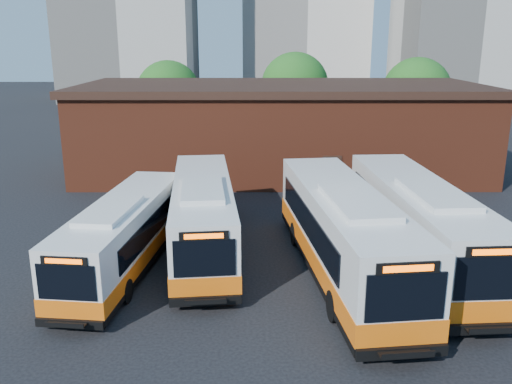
{
  "coord_description": "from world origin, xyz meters",
  "views": [
    {
      "loc": [
        -1.86,
        -19.41,
        9.4
      ],
      "look_at": [
        -1.83,
        4.04,
        2.82
      ],
      "focal_mm": 38.0,
      "sensor_mm": 36.0,
      "label": 1
    }
  ],
  "objects_px": {
    "bus_west": "(124,237)",
    "bus_mideast": "(343,236)",
    "transit_worker": "(388,279)",
    "bus_east": "(418,226)",
    "bus_midwest": "(203,218)"
  },
  "relations": [
    {
      "from": "bus_mideast",
      "to": "bus_east",
      "type": "bearing_deg",
      "value": 14.23
    },
    {
      "from": "bus_west",
      "to": "bus_mideast",
      "type": "bearing_deg",
      "value": 1.75
    },
    {
      "from": "bus_mideast",
      "to": "transit_worker",
      "type": "relative_size",
      "value": 7.02
    },
    {
      "from": "bus_east",
      "to": "transit_worker",
      "type": "distance_m",
      "value": 4.46
    },
    {
      "from": "bus_west",
      "to": "bus_east",
      "type": "bearing_deg",
      "value": 8.82
    },
    {
      "from": "bus_mideast",
      "to": "bus_west",
      "type": "bearing_deg",
      "value": 169.21
    },
    {
      "from": "bus_west",
      "to": "bus_midwest",
      "type": "distance_m",
      "value": 3.78
    },
    {
      "from": "bus_midwest",
      "to": "transit_worker",
      "type": "relative_size",
      "value": 6.41
    },
    {
      "from": "bus_midwest",
      "to": "bus_mideast",
      "type": "height_order",
      "value": "bus_mideast"
    },
    {
      "from": "bus_west",
      "to": "transit_worker",
      "type": "xyz_separation_m",
      "value": [
        10.39,
        -3.26,
        -0.41
      ]
    },
    {
      "from": "bus_midwest",
      "to": "transit_worker",
      "type": "xyz_separation_m",
      "value": [
        7.26,
        -5.37,
        -0.56
      ]
    },
    {
      "from": "bus_west",
      "to": "transit_worker",
      "type": "height_order",
      "value": "bus_west"
    },
    {
      "from": "bus_east",
      "to": "bus_west",
      "type": "bearing_deg",
      "value": 179.28
    },
    {
      "from": "bus_west",
      "to": "bus_midwest",
      "type": "relative_size",
      "value": 0.9
    },
    {
      "from": "bus_west",
      "to": "bus_midwest",
      "type": "height_order",
      "value": "bus_midwest"
    }
  ]
}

